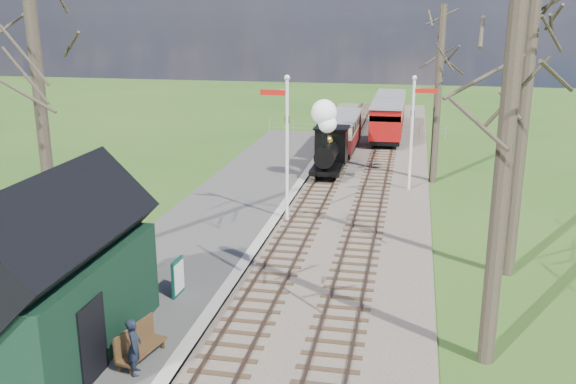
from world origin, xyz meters
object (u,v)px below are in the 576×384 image
at_px(station_shed, 53,277).
at_px(bench, 138,343).
at_px(locomotive, 329,142).
at_px(person, 134,347).
at_px(red_carriage_b, 390,110).
at_px(sign_board, 178,277).
at_px(red_carriage_a, 387,122).
at_px(coach, 342,131).
at_px(semaphore_far, 414,125).
at_px(semaphore_near, 285,139).

height_order(station_shed, bench, station_shed).
xyz_separation_m(locomotive, person, (-1.93, -20.45, -1.03)).
relative_size(red_carriage_b, bench, 3.17).
height_order(station_shed, sign_board, station_shed).
bearing_deg(red_carriage_b, locomotive, -99.80).
height_order(locomotive, red_carriage_a, locomotive).
distance_m(coach, sign_board, 22.18).
height_order(red_carriage_a, person, red_carriage_a).
relative_size(locomotive, coach, 0.62).
bearing_deg(sign_board, station_shed, -114.68).
bearing_deg(semaphore_far, red_carriage_a, 98.79).
bearing_deg(coach, red_carriage_b, 74.00).
bearing_deg(semaphore_near, red_carriage_b, 81.65).
relative_size(coach, sign_board, 5.78).
distance_m(sign_board, person, 4.51).
relative_size(red_carriage_a, person, 3.63).
bearing_deg(semaphore_near, locomotive, 84.49).
height_order(station_shed, red_carriage_b, station_shed).
distance_m(semaphore_far, coach, 9.23).
bearing_deg(station_shed, semaphore_far, 64.28).
distance_m(semaphore_far, red_carriage_b, 17.16).
height_order(red_carriage_b, bench, red_carriage_b).
height_order(coach, person, coach).
xyz_separation_m(coach, person, (-1.94, -26.50, -0.51)).
relative_size(semaphore_near, red_carriage_b, 1.19).
distance_m(semaphore_near, person, 12.94).
bearing_deg(red_carriage_a, red_carriage_b, 90.00).
height_order(station_shed, semaphore_far, semaphore_far).
bearing_deg(red_carriage_b, coach, -106.00).
bearing_deg(bench, person, -71.53).
bearing_deg(semaphore_far, locomotive, 157.20).
bearing_deg(person, locomotive, -22.88).
relative_size(semaphore_near, sign_board, 5.36).
bearing_deg(station_shed, semaphore_near, 73.62).
distance_m(red_carriage_a, red_carriage_b, 5.50).
height_order(station_shed, coach, station_shed).
height_order(station_shed, locomotive, station_shed).
height_order(semaphore_far, bench, semaphore_far).
xyz_separation_m(station_shed, person, (2.36, -0.60, -1.35)).
distance_m(semaphore_near, bench, 12.39).
bearing_deg(coach, locomotive, -90.11).
bearing_deg(bench, semaphore_near, 83.36).
bearing_deg(red_carriage_b, person, -97.27).
xyz_separation_m(sign_board, bench, (0.36, -3.82, -0.15)).
distance_m(station_shed, bench, 2.70).
height_order(semaphore_far, person, semaphore_far).
relative_size(station_shed, semaphore_near, 1.01).
distance_m(red_carriage_a, bench, 29.81).
bearing_deg(bench, red_carriage_a, 80.81).
distance_m(station_shed, person, 2.78).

